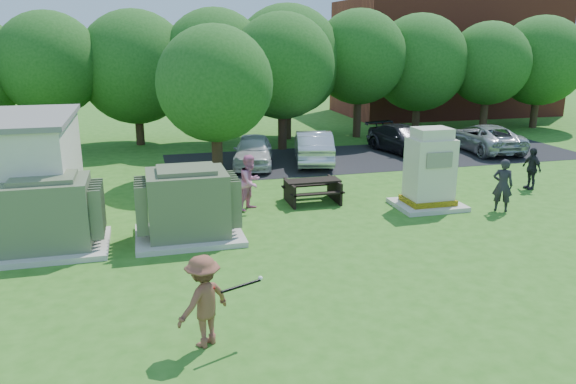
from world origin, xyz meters
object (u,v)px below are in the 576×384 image
object	(u,v)px
generator_cabinet	(430,173)
batter	(204,301)
car_silver_b	(484,138)
transformer_left	(48,216)
car_white	(253,151)
person_by_generator	(503,185)
person_at_picnic	(250,182)
car_silver_a	(313,147)
person_walking_right	(531,168)
car_dark	(404,139)
picnic_table	(312,188)
transformer_right	(188,205)

from	to	relation	value
generator_cabinet	batter	size ratio (longest dim) A/B	1.52
car_silver_b	transformer_left	bearing A→B (deg)	28.78
transformer_left	car_white	world-z (taller)	transformer_left
person_by_generator	person_at_picnic	bearing A→B (deg)	18.76
car_white	car_silver_a	distance (m)	2.77
person_by_generator	person_walking_right	size ratio (longest dim) A/B	1.11
car_white	car_dark	size ratio (longest dim) A/B	0.89
person_by_generator	picnic_table	bearing A→B (deg)	10.81
person_at_picnic	car_white	world-z (taller)	person_at_picnic
generator_cabinet	person_by_generator	world-z (taller)	generator_cabinet
car_white	car_silver_b	size ratio (longest dim) A/B	0.84
person_by_generator	car_silver_a	distance (m)	9.36
transformer_right	person_at_picnic	distance (m)	3.17
car_white	generator_cabinet	bearing A→B (deg)	-45.77
transformer_right	person_walking_right	xyz separation A→B (m)	(12.95, 2.11, -0.18)
person_at_picnic	person_walking_right	size ratio (longest dim) A/B	1.17
transformer_right	picnic_table	size ratio (longest dim) A/B	1.59
car_silver_b	picnic_table	bearing A→B (deg)	34.09
batter	car_white	size ratio (longest dim) A/B	0.43
person_at_picnic	person_walking_right	distance (m)	10.72
person_walking_right	car_white	world-z (taller)	person_walking_right
batter	generator_cabinet	bearing A→B (deg)	-174.95
picnic_table	generator_cabinet	bearing A→B (deg)	-23.06
transformer_right	batter	size ratio (longest dim) A/B	1.69
picnic_table	person_walking_right	bearing A→B (deg)	-2.75
car_silver_a	car_dark	bearing A→B (deg)	-154.84
transformer_left	car_dark	bearing A→B (deg)	32.39
person_at_picnic	car_dark	xyz separation A→B (m)	(9.11, 7.29, -0.26)
transformer_left	batter	distance (m)	6.85
person_at_picnic	car_silver_b	xyz separation A→B (m)	(13.18, 6.65, -0.25)
person_at_picnic	batter	bearing A→B (deg)	-149.73
car_silver_a	transformer_right	bearing A→B (deg)	66.59
person_walking_right	car_white	distance (m)	11.36
person_by_generator	person_walking_right	world-z (taller)	person_by_generator
batter	person_at_picnic	bearing A→B (deg)	-141.42
person_walking_right	car_dark	bearing A→B (deg)	-170.05
person_at_picnic	car_silver_b	distance (m)	14.77
person_at_picnic	car_silver_a	distance (m)	7.50
transformer_right	picnic_table	xyz separation A→B (m)	(4.47, 2.51, -0.47)
batter	person_walking_right	distance (m)	15.43
car_dark	picnic_table	bearing A→B (deg)	-145.38
picnic_table	person_at_picnic	distance (m)	2.29
transformer_right	car_silver_a	xyz separation A→B (m)	(6.37, 8.51, -0.23)
generator_cabinet	car_dark	distance (m)	9.18
batter	picnic_table	bearing A→B (deg)	-153.78
picnic_table	person_by_generator	world-z (taller)	person_by_generator
generator_cabinet	car_dark	size ratio (longest dim) A/B	0.59
transformer_left	car_white	size ratio (longest dim) A/B	0.73
generator_cabinet	picnic_table	bearing A→B (deg)	156.94
generator_cabinet	person_walking_right	bearing A→B (deg)	13.04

